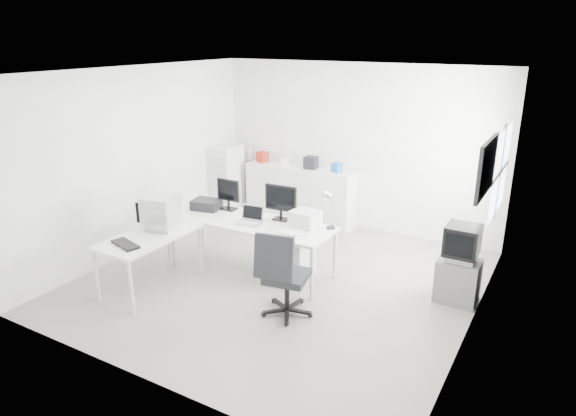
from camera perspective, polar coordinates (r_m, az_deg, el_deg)
The scene contains 30 objects.
floor at distance 7.15m, azimuth -0.81°, elevation -8.05°, with size 5.00×5.00×0.01m, color #B0AA9D.
ceiling at distance 6.39m, azimuth -0.92°, elevation 14.93°, with size 5.00×5.00×0.01m, color white.
back_wall at distance 8.82m, azimuth 7.52°, elevation 6.66°, with size 5.00×0.02×2.80m, color white.
left_wall at distance 8.16m, azimuth -16.19°, elevation 5.10°, with size 0.02×5.00×2.80m, color white.
right_wall at distance 5.83m, azimuth 20.77°, elevation -0.79°, with size 0.02×5.00×2.80m, color white.
window at distance 6.92m, azimuth 22.54°, elevation 3.71°, with size 0.02×1.20×1.10m, color white, non-canonical shape.
wall_picture at distance 5.79m, azimuth 21.22°, elevation 4.21°, with size 0.04×0.90×0.60m, color black, non-canonical shape.
main_desk at distance 7.33m, azimuth -4.14°, elevation -4.18°, with size 2.40×0.80×0.75m, color silver, non-canonical shape.
side_desk at distance 7.07m, azimuth -14.94°, elevation -5.73°, with size 0.70×1.40×0.75m, color silver, non-canonical shape.
drawer_pedestal at distance 7.06m, azimuth 0.85°, elevation -5.72°, with size 0.40×0.50×0.60m, color silver.
inkjet_printer at distance 7.73m, azimuth -9.04°, elevation 0.39°, with size 0.40×0.31×0.14m, color black.
lcd_monitor_small at distance 7.61m, azimuth -6.64°, elevation 1.53°, with size 0.38×0.21×0.47m, color black, non-canonical shape.
lcd_monitor_large at distance 7.13m, azimuth -0.80°, elevation 0.56°, with size 0.48×0.19×0.50m, color black, non-canonical shape.
laptop at distance 7.05m, azimuth -4.34°, elevation -0.92°, with size 0.32×0.33×0.22m, color #B7B7BA, non-canonical shape.
white_keyboard at distance 6.75m, azimuth -0.33°, elevation -2.69°, with size 0.45×0.14×0.02m, color silver.
white_mouse at distance 6.65m, azimuth 2.13°, elevation -2.89°, with size 0.05×0.05×0.05m, color silver.
laser_printer at distance 6.97m, azimuth 1.91°, elevation -1.15°, with size 0.37×0.31×0.21m, color silver.
desk_lamp at distance 6.85m, azimuth 4.82°, elevation -0.56°, with size 0.15×0.15×0.44m, color silver, non-canonical shape.
crt_monitor at distance 7.01m, azimuth -13.94°, elevation -0.47°, with size 0.41×0.41×0.47m, color #B7B7BA, non-canonical shape.
black_keyboard at distance 6.66m, azimuth -17.61°, elevation -3.86°, with size 0.44×0.18×0.03m, color black.
office_chair at distance 6.13m, azimuth -0.10°, elevation -7.17°, with size 0.63×0.63×1.10m, color #222527, non-canonical shape.
tv_cabinet at distance 6.88m, azimuth 18.34°, elevation -7.65°, with size 0.51×0.42×0.56m, color slate.
crt_tv at distance 6.68m, azimuth 18.78°, elevation -3.78°, with size 0.50×0.48×0.45m, color black, non-canonical shape.
sideboard at distance 9.20m, azimuth 1.40°, elevation 1.54°, with size 2.01×0.50×1.00m, color silver.
clutter_box_a at distance 9.43m, azimuth -2.86°, elevation 5.71°, with size 0.18×0.16×0.18m, color maroon.
clutter_box_b at distance 9.18m, azimuth -0.22°, elevation 5.23°, with size 0.14×0.12×0.14m, color silver.
clutter_box_c at distance 8.94m, azimuth 2.56°, elevation 5.08°, with size 0.21×0.19×0.21m, color black.
clutter_box_d at distance 8.74m, azimuth 5.48°, elevation 4.49°, with size 0.16×0.14×0.16m, color blue.
clutter_bottle at distance 9.62m, azimuth -4.25°, elevation 6.06°, with size 0.07×0.07×0.22m, color silver.
filing_cabinet at distance 9.57m, azimuth -6.85°, elevation 3.06°, with size 0.46×0.54×1.31m, color silver.
Camera 1 is at (3.27, -5.48, 3.24)m, focal length 32.00 mm.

